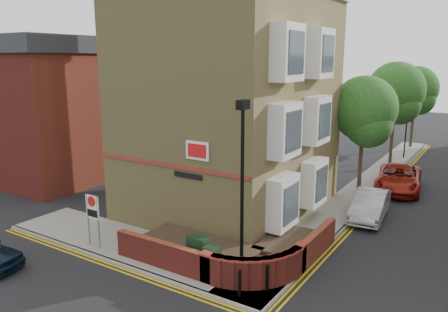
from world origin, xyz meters
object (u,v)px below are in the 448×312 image
zone_sign (93,211)px  silver_car_near (370,205)px  lamppost (242,193)px  utility_cabinet_large (198,252)px

zone_sign → silver_car_near: size_ratio=0.54×
lamppost → utility_cabinet_large: 3.24m
lamppost → silver_car_near: lamppost is taller
utility_cabinet_large → silver_car_near: (3.90, 8.97, -0.04)m
lamppost → silver_car_near: size_ratio=1.53×
utility_cabinet_large → silver_car_near: 9.78m
zone_sign → silver_car_near: bearing=48.6°
utility_cabinet_large → zone_sign: size_ratio=0.55×
silver_car_near → zone_sign: bearing=-136.3°
utility_cabinet_large → silver_car_near: size_ratio=0.29×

